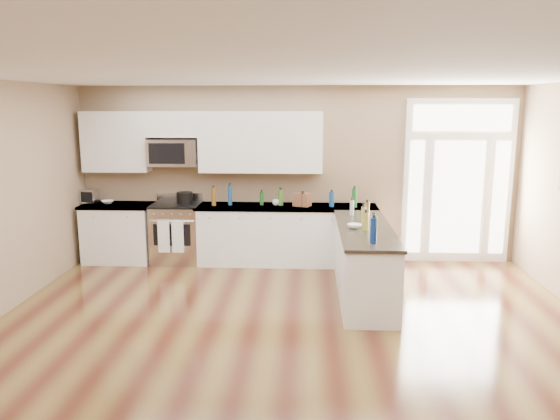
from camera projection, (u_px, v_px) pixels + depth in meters
name	position (u px, v px, depth m)	size (l,w,h in m)	color
ground	(288.00, 376.00, 5.14)	(8.00, 8.00, 0.00)	#492114
room_shell	(288.00, 198.00, 4.81)	(8.00, 8.00, 8.00)	#92785C
back_cabinet_left	(119.00, 235.00, 8.81)	(1.10, 0.66, 0.94)	white
back_cabinet_right	(286.00, 237.00, 8.68)	(2.85, 0.66, 0.94)	white
peninsula_cabinet	(364.00, 264.00, 7.21)	(0.69, 2.32, 0.94)	white
upper_cabinet_left	(116.00, 142.00, 8.67)	(1.04, 0.33, 0.95)	white
upper_cabinet_right	(261.00, 142.00, 8.56)	(1.94, 0.33, 0.95)	white
upper_cabinet_short	(173.00, 124.00, 8.57)	(0.82, 0.33, 0.40)	white
microwave	(173.00, 152.00, 8.62)	(0.78, 0.41, 0.42)	silver
entry_door	(458.00, 182.00, 8.64)	(1.70, 0.10, 2.60)	white
kitchen_range	(177.00, 233.00, 8.76)	(0.76, 0.68, 1.08)	silver
stockpot	(185.00, 197.00, 8.69)	(0.26, 0.26, 0.20)	black
toaster_oven	(89.00, 196.00, 8.81)	(0.26, 0.21, 0.22)	silver
cardboard_box	(302.00, 200.00, 8.54)	(0.25, 0.18, 0.21)	brown
bowl_left	(108.00, 202.00, 8.77)	(0.19, 0.19, 0.05)	white
bowl_peninsula	(354.00, 226.00, 7.03)	(0.18, 0.18, 0.06)	white
cup_counter	(276.00, 202.00, 8.62)	(0.11, 0.11, 0.09)	white
counter_bottles	(318.00, 206.00, 7.84)	(2.37, 2.41, 0.32)	#19591E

